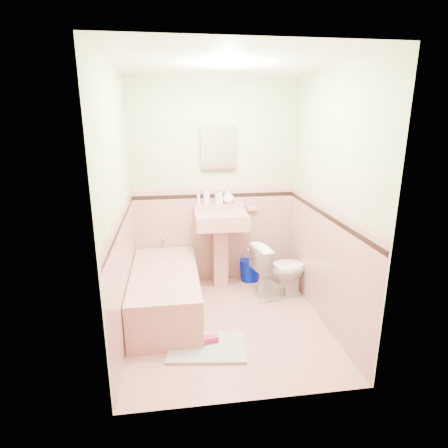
{
  "coord_description": "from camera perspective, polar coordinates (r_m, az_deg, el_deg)",
  "views": [
    {
      "loc": [
        -0.52,
        -3.36,
        2.06
      ],
      "look_at": [
        0.0,
        0.25,
        1.0
      ],
      "focal_mm": 29.77,
      "sensor_mm": 36.0,
      "label": 1
    }
  ],
  "objects": [
    {
      "name": "floor",
      "position": [
        3.98,
        0.53,
        -14.99
      ],
      "size": [
        2.2,
        2.2,
        0.0
      ],
      "primitive_type": "plane",
      "color": "tan",
      "rests_on": "ground"
    },
    {
      "name": "ceiling",
      "position": [
        3.43,
        0.65,
        23.56
      ],
      "size": [
        2.2,
        2.2,
        0.0
      ],
      "primitive_type": "plane",
      "rotation": [
        3.14,
        0.0,
        0.0
      ],
      "color": "white",
      "rests_on": "ground"
    },
    {
      "name": "wall_back",
      "position": [
        4.56,
        -1.53,
        5.98
      ],
      "size": [
        2.5,
        0.0,
        2.5
      ],
      "primitive_type": "plane",
      "rotation": [
        1.57,
        0.0,
        0.0
      ],
      "color": "beige",
      "rests_on": "ground"
    },
    {
      "name": "wall_front",
      "position": [
        2.46,
        4.5,
        -3.13
      ],
      "size": [
        2.5,
        0.0,
        2.5
      ],
      "primitive_type": "plane",
      "rotation": [
        -1.57,
        0.0,
        0.0
      ],
      "color": "beige",
      "rests_on": "ground"
    },
    {
      "name": "wall_left",
      "position": [
        3.49,
        -15.87,
        2.15
      ],
      "size": [
        0.0,
        2.5,
        2.5
      ],
      "primitive_type": "plane",
      "rotation": [
        1.57,
        0.0,
        1.57
      ],
      "color": "beige",
      "rests_on": "ground"
    },
    {
      "name": "wall_right",
      "position": [
        3.78,
        15.78,
        3.2
      ],
      "size": [
        0.0,
        2.5,
        2.5
      ],
      "primitive_type": "plane",
      "rotation": [
        1.57,
        0.0,
        -1.57
      ],
      "color": "beige",
      "rests_on": "ground"
    },
    {
      "name": "wainscot_back",
      "position": [
        4.71,
        -1.46,
        -1.84
      ],
      "size": [
        2.0,
        0.0,
        2.0
      ],
      "primitive_type": "plane",
      "rotation": [
        1.57,
        0.0,
        0.0
      ],
      "color": "tan",
      "rests_on": "ground"
    },
    {
      "name": "wainscot_front",
      "position": [
        2.75,
        4.14,
        -15.91
      ],
      "size": [
        2.0,
        0.0,
        2.0
      ],
      "primitive_type": "plane",
      "rotation": [
        -1.57,
        0.0,
        0.0
      ],
      "color": "tan",
      "rests_on": "ground"
    },
    {
      "name": "wainscot_left",
      "position": [
        3.7,
        -14.91,
        -7.66
      ],
      "size": [
        0.0,
        2.2,
        2.2
      ],
      "primitive_type": "plane",
      "rotation": [
        1.57,
        0.0,
        1.57
      ],
      "color": "tan",
      "rests_on": "ground"
    },
    {
      "name": "wainscot_right",
      "position": [
        3.96,
        14.9,
        -5.99
      ],
      "size": [
        0.0,
        2.2,
        2.2
      ],
      "primitive_type": "plane",
      "rotation": [
        1.57,
        0.0,
        -1.57
      ],
      "color": "tan",
      "rests_on": "ground"
    },
    {
      "name": "accent_back",
      "position": [
        4.57,
        -1.49,
        4.34
      ],
      "size": [
        2.0,
        0.0,
        2.0
      ],
      "primitive_type": "plane",
      "rotation": [
        1.57,
        0.0,
        0.0
      ],
      "color": "black",
      "rests_on": "ground"
    },
    {
      "name": "accent_front",
      "position": [
        2.52,
        4.35,
        -5.78
      ],
      "size": [
        2.0,
        0.0,
        2.0
      ],
      "primitive_type": "plane",
      "rotation": [
        -1.57,
        0.0,
        0.0
      ],
      "color": "black",
      "rests_on": "ground"
    },
    {
      "name": "accent_left",
      "position": [
        3.52,
        -15.42,
        0.11
      ],
      "size": [
        0.0,
        2.2,
        2.2
      ],
      "primitive_type": "plane",
      "rotation": [
        1.57,
        0.0,
        1.57
      ],
      "color": "black",
      "rests_on": "ground"
    },
    {
      "name": "accent_right",
      "position": [
        3.8,
        15.38,
        1.28
      ],
      "size": [
        0.0,
        2.2,
        2.2
      ],
      "primitive_type": "plane",
      "rotation": [
        1.57,
        0.0,
        -1.57
      ],
      "color": "black",
      "rests_on": "ground"
    },
    {
      "name": "cap_back",
      "position": [
        4.55,
        -1.5,
        5.57
      ],
      "size": [
        2.0,
        0.0,
        2.0
      ],
      "primitive_type": "plane",
      "rotation": [
        1.57,
        0.0,
        0.0
      ],
      "color": "tan",
      "rests_on": "ground"
    },
    {
      "name": "cap_front",
      "position": [
        2.49,
        4.4,
        -3.64
      ],
      "size": [
        2.0,
        0.0,
        2.0
      ],
      "primitive_type": "plane",
      "rotation": [
        -1.57,
        0.0,
        0.0
      ],
      "color": "tan",
      "rests_on": "ground"
    },
    {
      "name": "cap_left",
      "position": [
        3.5,
        -15.54,
        1.68
      ],
      "size": [
        0.0,
        2.2,
        2.2
      ],
      "primitive_type": "plane",
      "rotation": [
        1.57,
        0.0,
        1.57
      ],
      "color": "tan",
      "rests_on": "ground"
    },
    {
      "name": "cap_right",
      "position": [
        3.78,
        15.49,
        2.75
      ],
      "size": [
        0.0,
        2.2,
        2.2
      ],
      "primitive_type": "plane",
      "rotation": [
        1.57,
        0.0,
        -1.57
      ],
      "color": "tan",
      "rests_on": "ground"
    },
    {
      "name": "bathtub",
      "position": [
        4.13,
        -9.0,
        -10.43
      ],
      "size": [
        0.7,
        1.5,
        0.45
      ],
      "primitive_type": "cube",
      "color": "tan",
      "rests_on": "floor"
    },
    {
      "name": "tub_faucet",
      "position": [
        4.64,
        -9.15,
        -1.96
      ],
      "size": [
        0.04,
        0.12,
        0.04
      ],
      "primitive_type": "cylinder",
      "rotation": [
        1.57,
        0.0,
        0.0
      ],
      "color": "silver",
      "rests_on": "wall_back"
    },
    {
      "name": "sink",
      "position": [
        4.54,
        -0.48,
        -4.12
      ],
      "size": [
        0.61,
        0.5,
        0.96
      ],
      "primitive_type": null,
      "color": "tan",
      "rests_on": "floor"
    },
    {
      "name": "sink_faucet",
      "position": [
        4.54,
        -0.73,
        2.04
      ],
      "size": [
        0.02,
        0.02,
        0.1
      ],
      "primitive_type": "cylinder",
      "color": "silver",
      "rests_on": "sink"
    },
    {
      "name": "medicine_cabinet",
      "position": [
        4.48,
        -0.88,
        11.6
      ],
      "size": [
        0.36,
        0.04,
        0.45
      ],
      "primitive_type": "cube",
      "color": "white",
      "rests_on": "wall_back"
    },
    {
      "name": "soap_dish",
      "position": [
        4.67,
        4.3,
        2.4
      ],
      "size": [
        0.11,
        0.07,
        0.04
      ],
      "primitive_type": "cube",
      "color": "tan",
      "rests_on": "wall_back"
    },
    {
      "name": "soap_bottle_left",
      "position": [
        4.52,
        -2.7,
        4.43
      ],
      "size": [
        0.1,
        0.1,
        0.22
      ],
      "primitive_type": "imported",
      "rotation": [
        0.0,
        0.0,
        -0.23
      ],
      "color": "#B2B2B2",
      "rests_on": "sink"
    },
    {
      "name": "soap_bottle_mid",
      "position": [
        4.54,
        -0.8,
        4.22
      ],
      "size": [
        0.09,
        0.09,
        0.18
      ],
      "primitive_type": "imported",
      "rotation": [
        0.0,
        0.0,
        0.16
      ],
      "color": "#B2B2B2",
      "rests_on": "sink"
    },
    {
      "name": "soap_bottle_right",
      "position": [
        4.55,
        0.68,
        4.25
      ],
      "size": [
        0.16,
        0.16,
        0.17
      ],
      "primitive_type": "imported",
      "rotation": [
        0.0,
        0.0,
        0.24
      ],
      "color": "#B2B2B2",
      "rests_on": "sink"
    },
    {
      "name": "tube",
      "position": [
        4.52,
        -3.94,
        3.77
      ],
      "size": [
        0.04,
        0.04,
        0.12
      ],
      "primitive_type": "cylinder",
      "rotation": [
        0.0,
        0.0,
        -0.14
      ],
      "color": "white",
      "rests_on": "sink"
    },
    {
      "name": "toilet",
      "position": [
        4.43,
        8.56,
        -6.94
      ],
      "size": [
        0.72,
        0.51,
        0.66
      ],
      "primitive_type": "imported",
      "rotation": [
        0.0,
        0.0,
        1.81
      ],
      "color": "white",
      "rests_on": "floor"
    },
    {
      "name": "bucket",
      "position": [
        4.87,
        4.0,
        -7.04
      ],
      "size": [
        0.33,
        0.33,
        0.28
      ],
      "primitive_type": null,
      "rotation": [
        0.0,
        0.0,
        0.18
      ],
      "color": "#0012B6",
      "rests_on": "floor"
    },
    {
      "name": "bath_mat",
      "position": [
        3.61,
        -2.68,
        -18.4
      ],
      "size": [
        0.76,
        0.56,
        0.03
      ],
      "primitive_type": "cube",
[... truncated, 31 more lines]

